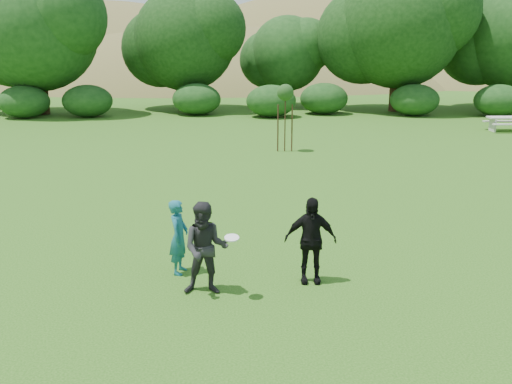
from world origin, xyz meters
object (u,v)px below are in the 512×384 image
player_teal (179,237)px  picnic_table (505,121)px  player_grey (206,249)px  sapling (285,94)px  player_black (310,240)px

player_teal → picnic_table: size_ratio=0.86×
player_grey → sapling: bearing=81.7°
sapling → player_black: bearing=-92.3°
picnic_table → player_grey: bearing=-126.8°
player_grey → picnic_table: size_ratio=0.99×
player_black → sapling: sapling is taller
player_black → sapling: bearing=89.7°
player_teal → sapling: sapling is taller
player_teal → player_black: 2.66m
picnic_table → player_teal: bearing=-129.4°
sapling → picnic_table: size_ratio=1.58×
player_grey → player_black: bearing=15.4°
player_grey → sapling: 14.44m
player_teal → picnic_table: (15.11, 18.38, -0.25)m
player_grey → sapling: sapling is taller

